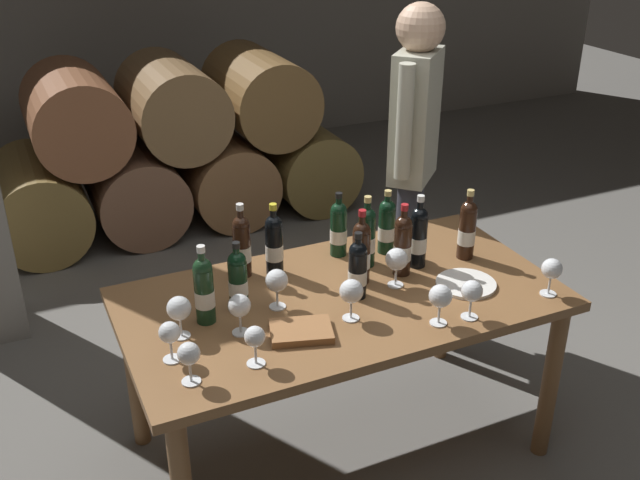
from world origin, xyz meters
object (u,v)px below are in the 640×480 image
object	(u,v)px
wine_bottle_6	(418,236)
wine_glass_8	(239,307)
wine_bottle_5	(242,245)
wine_glass_9	(255,338)
tasting_notebook	(301,331)
dining_table	(341,315)
wine_glass_1	(472,292)
wine_bottle_4	(274,244)
wine_bottle_9	(367,236)
wine_bottle_2	(358,269)
serving_plate	(466,284)
wine_glass_4	(351,292)
wine_glass_6	(179,309)
wine_glass_3	(170,334)
sommelier_presenting	(414,142)
wine_glass_2	(277,281)
wine_bottle_11	(467,229)
wine_glass_10	(440,297)
wine_glass_7	(552,270)
wine_bottle_0	(387,226)
wine_bottle_8	(361,251)
wine_bottle_10	(403,244)
wine_bottle_1	(339,228)
wine_glass_0	(189,355)
wine_glass_5	(397,260)

from	to	relation	value
wine_bottle_6	wine_glass_8	distance (m)	0.86
wine_bottle_5	wine_glass_9	world-z (taller)	wine_bottle_5
tasting_notebook	dining_table	bearing A→B (deg)	53.25
wine_bottle_6	wine_glass_1	bearing A→B (deg)	-94.81
wine_bottle_4	wine_bottle_9	size ratio (longest dim) A/B	0.99
wine_bottle_2	serving_plate	bearing A→B (deg)	-13.78
wine_glass_4	wine_glass_6	xyz separation A→B (m)	(-0.60, 0.15, -0.00)
wine_bottle_4	wine_glass_3	distance (m)	0.68
wine_glass_6	wine_glass_9	bearing A→B (deg)	-55.47
wine_bottle_9	sommelier_presenting	xyz separation A→B (m)	(0.56, 0.57, 0.15)
wine_bottle_9	wine_glass_1	distance (m)	0.55
wine_glass_2	wine_glass_6	bearing A→B (deg)	-173.81
wine_bottle_11	wine_glass_6	bearing A→B (deg)	-176.05
wine_glass_10	wine_glass_7	bearing A→B (deg)	-0.20
wine_bottle_4	wine_glass_3	bearing A→B (deg)	-142.00
wine_bottle_11	wine_glass_3	size ratio (longest dim) A/B	2.10
wine_glass_4	wine_glass_7	xyz separation A→B (m)	(0.78, -0.16, -0.00)
wine_glass_1	sommelier_presenting	bearing A→B (deg)	69.70
wine_bottle_11	serving_plate	bearing A→B (deg)	-123.46
wine_bottle_0	wine_bottle_5	xyz separation A→B (m)	(-0.63, 0.06, 0.01)
wine_bottle_2	wine_glass_7	world-z (taller)	wine_bottle_2
wine_bottle_11	tasting_notebook	world-z (taller)	wine_bottle_11
wine_glass_2	wine_glass_4	world-z (taller)	wine_glass_4
wine_bottle_2	wine_glass_6	world-z (taller)	wine_bottle_2
wine_bottle_8	wine_glass_10	bearing A→B (deg)	-73.94
wine_bottle_6	sommelier_presenting	world-z (taller)	sommelier_presenting
wine_bottle_10	wine_glass_10	world-z (taller)	wine_bottle_10
wine_bottle_10	tasting_notebook	xyz separation A→B (m)	(-0.55, -0.24, -0.12)
wine_bottle_4	wine_bottle_5	size ratio (longest dim) A/B	0.98
wine_glass_2	sommelier_presenting	world-z (taller)	sommelier_presenting
wine_glass_6	wine_glass_7	xyz separation A→B (m)	(1.38, -0.31, -0.00)
wine_bottle_1	wine_glass_10	size ratio (longest dim) A/B	1.80
wine_glass_1	wine_glass_9	xyz separation A→B (m)	(-0.82, 0.06, -0.01)
sommelier_presenting	wine_glass_8	bearing A→B (deg)	-145.25
wine_bottle_2	wine_glass_0	size ratio (longest dim) A/B	1.84
wine_glass_0	wine_glass_7	size ratio (longest dim) A/B	0.96
wine_glass_8	serving_plate	bearing A→B (deg)	-3.15
wine_bottle_0	wine_glass_9	bearing A→B (deg)	-145.94
wine_bottle_2	dining_table	bearing A→B (deg)	147.51
wine_bottle_8	wine_glass_6	distance (m)	0.77
wine_bottle_0	wine_bottle_2	bearing A→B (deg)	-135.17
wine_bottle_1	wine_glass_2	distance (m)	0.50
wine_bottle_6	tasting_notebook	bearing A→B (deg)	-156.90
wine_bottle_5	wine_glass_5	xyz separation A→B (m)	(0.52, -0.34, -0.02)
wine_bottle_2	wine_bottle_5	world-z (taller)	wine_bottle_5
wine_glass_0	wine_glass_10	xyz separation A→B (m)	(0.92, -0.04, 0.01)
wine_bottle_11	wine_glass_5	xyz separation A→B (m)	(-0.39, -0.09, -0.02)
wine_bottle_1	wine_glass_9	bearing A→B (deg)	-134.84
wine_glass_1	wine_bottle_10	bearing A→B (deg)	98.18
wine_bottle_5	wine_bottle_6	distance (m)	0.73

